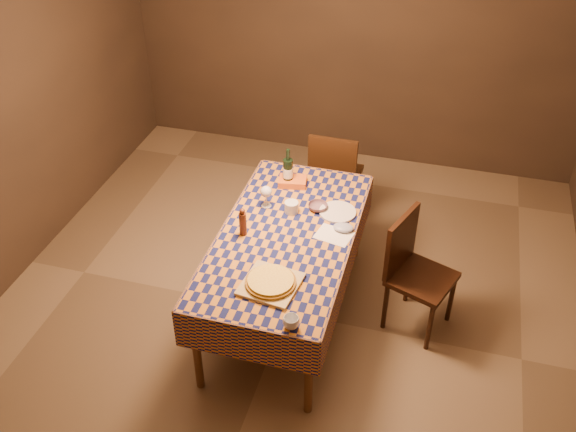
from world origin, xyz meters
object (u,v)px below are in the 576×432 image
at_px(pizza, 271,281).
at_px(chair_right, 413,267).
at_px(dining_table, 286,243).
at_px(wine_bottle, 288,172).
at_px(white_plate, 338,212).
at_px(cutting_board, 271,284).
at_px(chair_far, 335,173).
at_px(bowl, 318,207).

distance_m(pizza, chair_right, 1.15).
height_order(dining_table, wine_bottle, wine_bottle).
relative_size(pizza, white_plate, 1.41).
height_order(dining_table, cutting_board, cutting_board).
distance_m(chair_far, chair_right, 1.35).
relative_size(chair_far, chair_right, 1.00).
bearing_deg(bowl, cutting_board, -96.26).
height_order(pizza, wine_bottle, wine_bottle).
xyz_separation_m(white_plate, chair_far, (-0.21, 0.91, -0.26)).
relative_size(pizza, chair_far, 0.41).
bearing_deg(cutting_board, bowl, 83.74).
distance_m(pizza, bowl, 0.89).
xyz_separation_m(cutting_board, wine_bottle, (-0.21, 1.15, 0.11)).
bearing_deg(white_plate, wine_bottle, 149.40).
relative_size(wine_bottle, white_plate, 1.15).
xyz_separation_m(cutting_board, chair_far, (0.04, 1.79, -0.26)).
relative_size(bowl, chair_right, 0.15).
xyz_separation_m(wine_bottle, chair_far, (0.25, 0.64, -0.37)).
height_order(cutting_board, chair_far, chair_far).
height_order(wine_bottle, chair_far, wine_bottle).
relative_size(white_plate, chair_far, 0.29).
bearing_deg(white_plate, cutting_board, -105.74).
bearing_deg(chair_far, bowl, -86.47).
xyz_separation_m(dining_table, bowl, (0.14, 0.36, 0.10)).
bearing_deg(chair_right, cutting_board, -139.91).
relative_size(dining_table, chair_right, 1.98).
bearing_deg(dining_table, bowl, 68.16).
distance_m(bowl, white_plate, 0.15).
relative_size(wine_bottle, chair_far, 0.34).
distance_m(dining_table, wine_bottle, 0.67).
bearing_deg(wine_bottle, chair_right, -22.44).
bearing_deg(chair_far, wine_bottle, -111.27).
relative_size(pizza, wine_bottle, 1.22).
xyz_separation_m(white_plate, chair_right, (0.60, -0.17, -0.26)).
xyz_separation_m(dining_table, white_plate, (0.30, 0.35, 0.08)).
relative_size(bowl, white_plate, 0.52).
xyz_separation_m(pizza, chair_right, (0.85, 0.72, -0.28)).
xyz_separation_m(bowl, white_plate, (0.15, -0.00, -0.01)).
height_order(cutting_board, bowl, bowl).
height_order(cutting_board, chair_right, chair_right).
bearing_deg(dining_table, white_plate, 50.16).
bearing_deg(wine_bottle, chair_far, 68.73).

